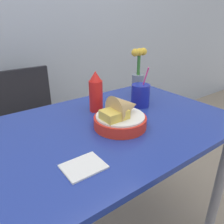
# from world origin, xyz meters

# --- Properties ---
(dining_table) EXTENTS (1.14, 0.73, 0.74)m
(dining_table) POSITION_xyz_m (0.00, 0.00, 0.63)
(dining_table) COLOR #233893
(dining_table) RESTS_ON ground_plane
(chair_far_window) EXTENTS (0.40, 0.40, 0.85)m
(chair_far_window) POSITION_xyz_m (-0.14, 0.73, 0.51)
(chair_far_window) COLOR black
(chair_far_window) RESTS_ON ground_plane
(food_basket) EXTENTS (0.22, 0.22, 0.14)m
(food_basket) POSITION_xyz_m (0.04, -0.05, 0.79)
(food_basket) COLOR red
(food_basket) RESTS_ON dining_table
(ketchup_bottle) EXTENTS (0.07, 0.07, 0.20)m
(ketchup_bottle) POSITION_xyz_m (0.05, 0.16, 0.84)
(ketchup_bottle) COLOR red
(ketchup_bottle) RESTS_ON dining_table
(drink_cup) EXTENTS (0.10, 0.10, 0.20)m
(drink_cup) POSITION_xyz_m (0.27, 0.08, 0.79)
(drink_cup) COLOR #192399
(drink_cup) RESTS_ON dining_table
(flower_vase) EXTENTS (0.10, 0.07, 0.27)m
(flower_vase) POSITION_xyz_m (0.35, 0.19, 0.86)
(flower_vase) COLOR gray
(flower_vase) RESTS_ON dining_table
(napkin) EXTENTS (0.13, 0.10, 0.01)m
(napkin) POSITION_xyz_m (-0.23, -0.20, 0.74)
(napkin) COLOR white
(napkin) RESTS_ON dining_table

